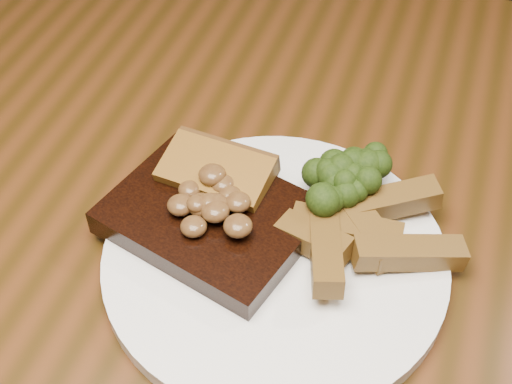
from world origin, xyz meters
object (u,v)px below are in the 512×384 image
plate (275,260)px  garlic_bread (217,188)px  chair_far (450,55)px  steak (211,218)px  potato_wedges (359,256)px  dining_table (243,274)px

plate → garlic_bread: garlic_bread is taller
chair_far → steak: 0.81m
chair_far → potato_wedges: 0.79m
potato_wedges → steak: bearing=-179.8°
plate → steak: 0.07m
plate → steak: steak is taller
potato_wedges → dining_table: bearing=164.3°
dining_table → garlic_bread: 0.12m
steak → garlic_bread: 0.04m
steak → garlic_bread: bearing=118.0°
dining_table → potato_wedges: (0.12, -0.03, 0.12)m
dining_table → plate: size_ratio=5.40×
chair_far → potato_wedges: size_ratio=7.13×
steak → potato_wedges: bearing=15.8°
chair_far → steak: chair_far is taller
plate → potato_wedges: bearing=11.2°
plate → potato_wedges: 0.07m
steak → garlic_bread: (-0.01, 0.04, -0.00)m
garlic_bread → potato_wedges: potato_wedges is taller
chair_far → garlic_bread: (-0.17, -0.70, 0.29)m
dining_table → garlic_bread: (-0.03, 0.00, 0.12)m
dining_table → steak: steak is taller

